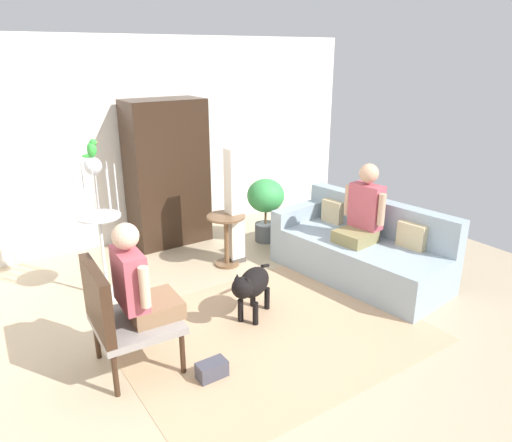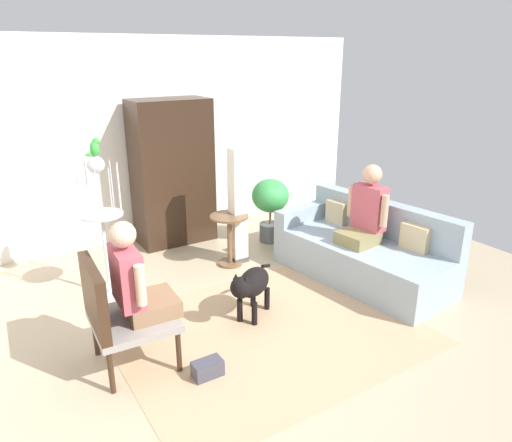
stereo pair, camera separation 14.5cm
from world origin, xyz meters
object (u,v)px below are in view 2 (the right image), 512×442
object	(u,v)px
person_on_armchair	(135,281)
armoire_cabinet	(172,172)
couch	(363,251)
round_end_table	(229,234)
parrot	(95,148)
person_on_couch	(366,212)
armchair	(115,310)
dog	(251,284)
potted_plant	(270,201)
column_lamp	(238,207)
handbag	(208,369)
bird_cage_stand	(102,221)

from	to	relation	value
person_on_armchair	armoire_cabinet	distance (m)	2.79
couch	round_end_table	size ratio (longest dim) A/B	3.32
round_end_table	armoire_cabinet	xyz separation A→B (m)	(-0.24, 1.12, 0.56)
person_on_armchair	parrot	bearing A→B (deg)	84.99
person_on_couch	armoire_cabinet	distance (m)	2.63
armchair	person_on_armchair	distance (m)	0.28
couch	dog	xyz separation A→B (m)	(-1.58, -0.12, 0.06)
armchair	person_on_couch	world-z (taller)	person_on_couch
couch	person_on_armchair	world-z (taller)	person_on_armchair
potted_plant	armoire_cabinet	size ratio (longest dim) A/B	0.46
couch	parrot	world-z (taller)	parrot
couch	round_end_table	bearing A→B (deg)	136.38
couch	potted_plant	xyz separation A→B (m)	(-0.30, 1.48, 0.26)
armchair	parrot	world-z (taller)	parrot
round_end_table	armoire_cabinet	bearing A→B (deg)	101.95
round_end_table	dog	size ratio (longest dim) A/B	0.94
parrot	column_lamp	world-z (taller)	parrot
parrot	potted_plant	size ratio (longest dim) A/B	0.20
armoire_cabinet	handbag	size ratio (longest dim) A/B	7.90
person_on_armchair	person_on_couch	bearing A→B (deg)	3.87
armchair	armoire_cabinet	bearing A→B (deg)	57.80
round_end_table	column_lamp	bearing A→B (deg)	16.58
person_on_couch	dog	xyz separation A→B (m)	(-1.55, -0.08, -0.44)
round_end_table	dog	world-z (taller)	round_end_table
couch	column_lamp	bearing A→B (deg)	131.39
armchair	armoire_cabinet	distance (m)	2.90
round_end_table	parrot	world-z (taller)	parrot
parrot	armoire_cabinet	size ratio (longest dim) A/B	0.09
bird_cage_stand	potted_plant	distance (m)	2.37
person_on_couch	round_end_table	bearing A→B (deg)	134.58
bird_cage_stand	parrot	world-z (taller)	parrot
couch	handbag	world-z (taller)	couch
potted_plant	person_on_couch	bearing A→B (deg)	-80.04
dog	column_lamp	xyz separation A→B (m)	(0.58, 1.26, 0.34)
round_end_table	column_lamp	xyz separation A→B (m)	(0.15, 0.04, 0.31)
handbag	armoire_cabinet	bearing A→B (deg)	71.65
potted_plant	handbag	world-z (taller)	potted_plant
person_on_armchair	round_end_table	xyz separation A→B (m)	(1.58, 1.31, -0.36)
potted_plant	handbag	bearing A→B (deg)	-133.33
armchair	person_on_armchair	bearing A→B (deg)	-2.87
person_on_armchair	dog	world-z (taller)	person_on_armchair
couch	armchair	distance (m)	2.93
handbag	potted_plant	bearing A→B (deg)	46.67
person_on_armchair	bird_cage_stand	world-z (taller)	bird_cage_stand
armchair	bird_cage_stand	world-z (taller)	bird_cage_stand
dog	column_lamp	distance (m)	1.42
couch	person_on_couch	world-z (taller)	person_on_couch
potted_plant	armoire_cabinet	world-z (taller)	armoire_cabinet
person_on_couch	dog	world-z (taller)	person_on_couch
armoire_cabinet	person_on_couch	bearing A→B (deg)	-59.02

